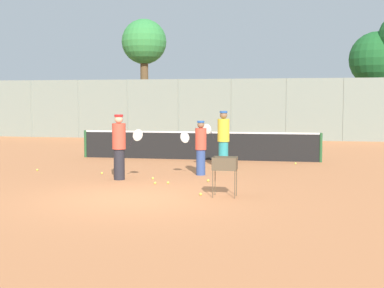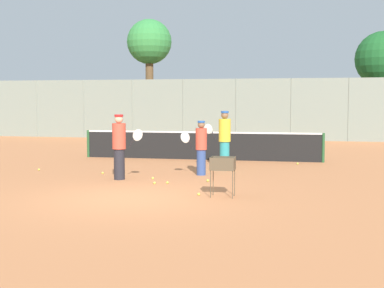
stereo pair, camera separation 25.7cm
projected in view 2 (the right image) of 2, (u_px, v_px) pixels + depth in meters
name	position (u px, v px, depth m)	size (l,w,h in m)	color
ground_plane	(131.00, 199.00, 12.22)	(80.00, 80.00, 0.00)	#D37F4C
tennis_net	(200.00, 145.00, 20.25)	(9.18, 0.10, 1.07)	#26592D
back_fence	(236.00, 109.00, 30.54)	(31.11, 0.08, 3.49)	gray
tree_0	(149.00, 45.00, 34.24)	(2.86, 2.86, 7.44)	brown
tree_2	(383.00, 59.00, 33.47)	(3.49, 3.49, 6.59)	brown
player_white_outfit	(201.00, 147.00, 16.02)	(0.76, 0.60, 1.63)	#334C8C
player_red_cap	(119.00, 146.00, 15.11)	(0.95, 0.38, 1.85)	#26262D
player_yellow_shirt	(224.00, 139.00, 17.54)	(0.95, 0.39, 1.90)	teal
ball_cart	(223.00, 167.00, 12.37)	(0.56, 0.41, 0.93)	brown
tennis_ball_0	(39.00, 169.00, 17.12)	(0.07, 0.07, 0.07)	#D1E54C
tennis_ball_1	(208.00, 181.00, 14.76)	(0.07, 0.07, 0.07)	#D1E54C
tennis_ball_2	(103.00, 173.00, 16.31)	(0.07, 0.07, 0.07)	#D1E54C
tennis_ball_3	(298.00, 164.00, 18.73)	(0.07, 0.07, 0.07)	#D1E54C
tennis_ball_4	(153.00, 178.00, 15.22)	(0.07, 0.07, 0.07)	#D1E54C
tennis_ball_5	(167.00, 183.00, 14.39)	(0.07, 0.07, 0.07)	#D1E54C
tennis_ball_6	(199.00, 194.00, 12.61)	(0.07, 0.07, 0.07)	#D1E54C
tennis_ball_7	(155.00, 183.00, 14.33)	(0.07, 0.07, 0.07)	#D1E54C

